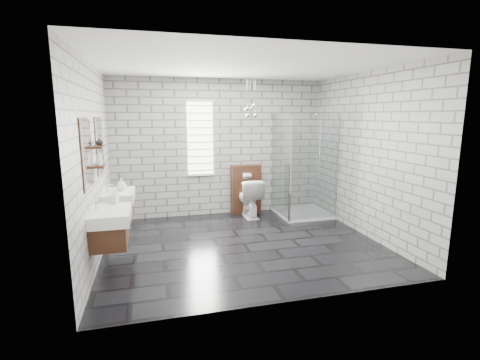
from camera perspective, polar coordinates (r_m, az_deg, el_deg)
name	(u,v)px	position (r m, az deg, el deg)	size (l,w,h in m)	color
floor	(243,244)	(5.58, 0.54, -10.50)	(4.20, 3.60, 0.02)	black
ceiling	(244,65)	(5.25, 0.59, 18.38)	(4.20, 3.60, 0.02)	white
wall_back	(220,148)	(7.00, -3.30, 5.26)	(4.20, 0.02, 2.70)	#A3A49E
wall_front	(290,180)	(3.55, 8.17, -0.04)	(4.20, 0.02, 2.70)	#A3A49E
wall_left	(94,164)	(5.12, -22.89, 2.49)	(0.02, 3.60, 2.70)	#A3A49E
wall_right	(366,155)	(6.14, 20.00, 3.89)	(0.02, 3.60, 2.70)	#A3A49E
vanity_left	(107,217)	(4.61, -20.94, -5.75)	(0.47, 0.70, 1.57)	#412314
vanity_right	(116,197)	(5.68, -19.74, -2.66)	(0.47, 0.70, 1.57)	#412314
shelf_lower	(100,166)	(5.07, -22.05, 2.13)	(0.14, 0.30, 0.03)	#412314
shelf_upper	(98,147)	(5.04, -22.25, 5.05)	(0.14, 0.30, 0.03)	#412314
window	(200,138)	(6.89, -6.56, 6.80)	(0.56, 0.05, 1.48)	white
cistern_panel	(246,189)	(7.14, 0.95, -1.52)	(0.60, 0.20, 1.00)	#412314
flush_plate	(247,176)	(6.98, 1.19, 0.71)	(0.18, 0.01, 0.12)	silver
shower_enclosure	(301,192)	(7.00, 9.96, -1.91)	(1.00, 1.00, 2.03)	white
pendant_cluster	(251,110)	(6.67, 1.77, 11.40)	(0.27, 0.22, 0.75)	silver
toilet	(249,197)	(6.93, 1.50, -2.89)	(0.43, 0.75, 0.77)	white
soap_bottle_a	(114,197)	(4.85, -19.91, -2.64)	(0.08, 0.08, 0.18)	#B2B2B2
soap_bottle_b	(121,184)	(5.67, -18.90, -0.69)	(0.15, 0.15, 0.19)	#B2B2B2
soap_bottle_c	(99,158)	(4.98, -22.14, 3.39)	(0.08, 0.08, 0.21)	#B2B2B2
vase	(100,142)	(5.12, -22.06, 5.87)	(0.09, 0.09, 0.10)	#B2B2B2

